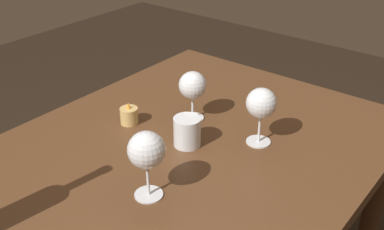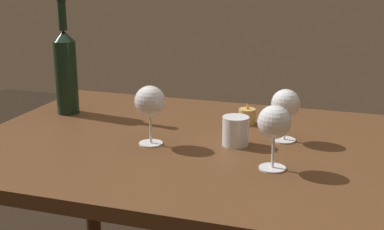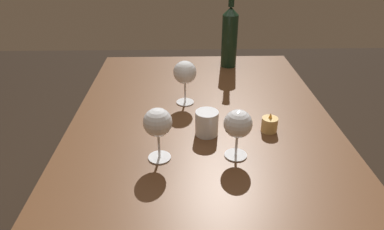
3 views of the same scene
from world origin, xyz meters
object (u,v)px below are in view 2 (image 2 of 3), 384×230
Objects in this scene: wine_glass_left at (286,105)px; wine_glass_centre at (150,102)px; wine_glass_right at (274,124)px; water_tumbler at (236,132)px; wine_bottle at (66,70)px; votive_candle at (247,117)px.

wine_glass_left is 0.37m from wine_glass_centre.
wine_glass_centre is at bearing 167.67° from wine_glass_right.
water_tumbler is (-0.12, -0.08, -0.07)m from wine_glass_left.
wine_bottle reaches higher than wine_glass_centre.
wine_glass_right reaches higher than wine_glass_left.
wine_glass_left is 0.20m from votive_candle.
wine_glass_right is (0.01, -0.22, 0.01)m from wine_glass_left.
wine_glass_centre is (-0.34, -0.14, 0.01)m from wine_glass_left.
water_tumbler is at bearing -86.46° from votive_candle.
votive_candle is at bearing 93.54° from water_tumbler.
wine_glass_left is at bearing 32.53° from water_tumbler.
water_tumbler is at bearing 131.60° from wine_glass_right.
wine_bottle reaches higher than wine_glass_right.
wine_glass_left is 1.85× the size of water_tumbler.
votive_candle is at bearing 136.67° from wine_glass_left.
wine_bottle is at bearing 158.84° from wine_glass_right.
votive_candle is (0.59, 0.06, -0.12)m from wine_bottle.
wine_glass_centre is 0.44× the size of wine_bottle.
votive_candle is (-0.14, 0.35, -0.09)m from wine_glass_right.
water_tumbler is 0.21m from votive_candle.
water_tumbler is at bearing -147.47° from wine_glass_left.
votive_candle is (-0.13, 0.13, -0.08)m from wine_glass_left.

